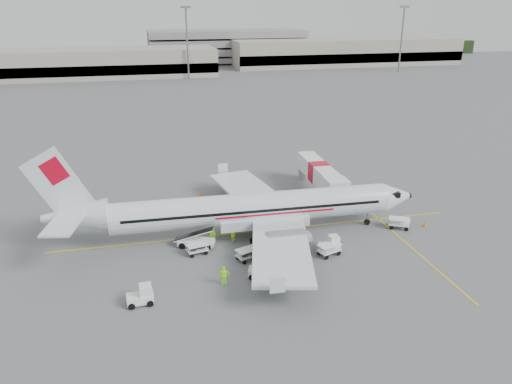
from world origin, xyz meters
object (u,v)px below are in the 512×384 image
aircraft (253,188)px  tug_aft (140,295)px  belt_loader (196,234)px  tug_fore (329,244)px  jet_bridge (319,179)px  tug_mid (260,269)px

aircraft → tug_aft: bearing=-137.0°
belt_loader → aircraft: bearing=30.5°
aircraft → belt_loader: 7.47m
aircraft → belt_loader: aircraft is taller
belt_loader → tug_aft: 10.99m
tug_fore → tug_aft: bearing=-165.8°
belt_loader → tug_fore: size_ratio=2.35×
jet_bridge → belt_loader: (-17.21, -11.35, -0.73)m
aircraft → jet_bridge: size_ratio=2.47×
belt_loader → tug_aft: bearing=-102.2°
tug_aft → aircraft: bearing=38.2°
tug_aft → tug_fore: bearing=12.6°
jet_bridge → belt_loader: bearing=-145.4°
tug_fore → tug_mid: tug_mid is taller
aircraft → belt_loader: bearing=-167.4°
aircraft → tug_mid: 9.84m
tug_fore → jet_bridge: bearing=72.3°
jet_bridge → tug_fore: size_ratio=7.55×
jet_bridge → aircraft: bearing=-136.1°
jet_bridge → tug_aft: size_ratio=7.19×
jet_bridge → tug_fore: (-4.45, -15.44, -1.25)m
aircraft → tug_aft: 16.56m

